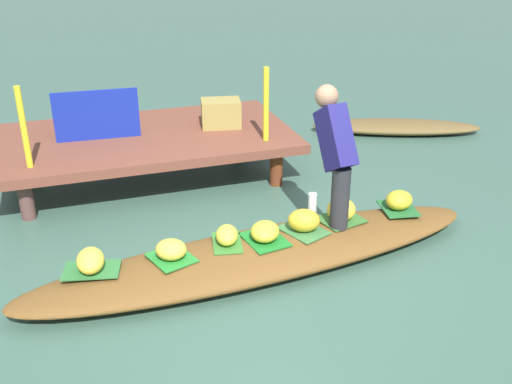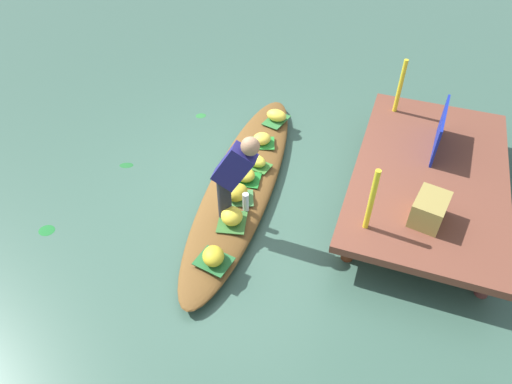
# 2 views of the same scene
# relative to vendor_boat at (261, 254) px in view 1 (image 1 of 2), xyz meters

# --- Properties ---
(canal_water) EXTENTS (40.00, 40.00, 0.00)m
(canal_water) POSITION_rel_vendor_boat_xyz_m (0.00, 0.00, -0.11)
(canal_water) COLOR #3A5D4E
(canal_water) RESTS_ON ground
(dock_platform) EXTENTS (3.20, 1.80, 0.48)m
(dock_platform) POSITION_rel_vendor_boat_xyz_m (-0.58, 2.25, 0.32)
(dock_platform) COLOR brown
(dock_platform) RESTS_ON ground
(vendor_boat) EXTENTS (4.10, 1.16, 0.21)m
(vendor_boat) POSITION_rel_vendor_boat_xyz_m (0.00, 0.00, 0.00)
(vendor_boat) COLOR brown
(vendor_boat) RESTS_ON ground
(moored_boat) EXTENTS (2.32, 1.34, 0.16)m
(moored_boat) POSITION_rel_vendor_boat_xyz_m (2.85, 2.65, -0.02)
(moored_boat) COLOR brown
(moored_boat) RESTS_ON ground
(leaf_mat_0) EXTENTS (0.40, 0.43, 0.01)m
(leaf_mat_0) POSITION_rel_vendor_boat_xyz_m (-0.75, 0.00, 0.11)
(leaf_mat_0) COLOR #26842F
(leaf_mat_0) RESTS_ON vendor_boat
(banana_bunch_0) EXTENTS (0.34, 0.34, 0.15)m
(banana_bunch_0) POSITION_rel_vendor_boat_xyz_m (-0.75, 0.00, 0.19)
(banana_bunch_0) COLOR yellow
(banana_bunch_0) RESTS_ON vendor_boat
(leaf_mat_1) EXTENTS (0.37, 0.44, 0.01)m
(leaf_mat_1) POSITION_rel_vendor_boat_xyz_m (0.05, 0.04, 0.11)
(leaf_mat_1) COLOR #1D7628
(leaf_mat_1) RESTS_ON vendor_boat
(banana_bunch_1) EXTENTS (0.34, 0.36, 0.15)m
(banana_bunch_1) POSITION_rel_vendor_boat_xyz_m (0.05, 0.04, 0.19)
(banana_bunch_1) COLOR gold
(banana_bunch_1) RESTS_ON vendor_boat
(leaf_mat_2) EXTENTS (0.36, 0.42, 0.01)m
(leaf_mat_2) POSITION_rel_vendor_boat_xyz_m (1.41, 0.21, 0.11)
(leaf_mat_2) COLOR #246530
(leaf_mat_2) RESTS_ON vendor_boat
(banana_bunch_2) EXTENTS (0.34, 0.33, 0.17)m
(banana_bunch_2) POSITION_rel_vendor_boat_xyz_m (1.41, 0.21, 0.20)
(banana_bunch_2) COLOR gold
(banana_bunch_2) RESTS_ON vendor_boat
(leaf_mat_3) EXTENTS (0.47, 0.36, 0.01)m
(leaf_mat_3) POSITION_rel_vendor_boat_xyz_m (-1.36, 0.02, 0.11)
(leaf_mat_3) COLOR #2F7035
(leaf_mat_3) RESTS_ON vendor_boat
(banana_bunch_3) EXTENTS (0.24, 0.32, 0.17)m
(banana_bunch_3) POSITION_rel_vendor_boat_xyz_m (-1.36, 0.02, 0.19)
(banana_bunch_3) COLOR yellow
(banana_bunch_3) RESTS_ON vendor_boat
(leaf_mat_4) EXTENTS (0.44, 0.40, 0.01)m
(leaf_mat_4) POSITION_rel_vendor_boat_xyz_m (0.81, 0.17, 0.11)
(leaf_mat_4) COLOR #376D2F
(leaf_mat_4) RESTS_ON vendor_boat
(banana_bunch_4) EXTENTS (0.36, 0.36, 0.20)m
(banana_bunch_4) POSITION_rel_vendor_boat_xyz_m (0.81, 0.17, 0.21)
(banana_bunch_4) COLOR yellow
(banana_bunch_4) RESTS_ON vendor_boat
(leaf_mat_5) EXTENTS (0.42, 0.47, 0.01)m
(leaf_mat_5) POSITION_rel_vendor_boat_xyz_m (0.41, 0.09, 0.11)
(leaf_mat_5) COLOR #3D763E
(leaf_mat_5) RESTS_ON vendor_boat
(banana_bunch_5) EXTENTS (0.34, 0.30, 0.19)m
(banana_bunch_5) POSITION_rel_vendor_boat_xyz_m (0.41, 0.09, 0.21)
(banana_bunch_5) COLOR gold
(banana_bunch_5) RESTS_ON vendor_boat
(leaf_mat_6) EXTENTS (0.31, 0.41, 0.01)m
(leaf_mat_6) POSITION_rel_vendor_boat_xyz_m (-0.27, 0.09, 0.11)
(leaf_mat_6) COLOR #37762D
(leaf_mat_6) RESTS_ON vendor_boat
(banana_bunch_6) EXTENTS (0.25, 0.31, 0.14)m
(banana_bunch_6) POSITION_rel_vendor_boat_xyz_m (-0.27, 0.09, 0.18)
(banana_bunch_6) COLOR yellow
(banana_bunch_6) RESTS_ON vendor_boat
(vendor_person) EXTENTS (0.23, 0.54, 1.18)m
(vendor_person) POSITION_rel_vendor_boat_xyz_m (0.72, 0.18, 0.79)
(vendor_person) COLOR #28282D
(vendor_person) RESTS_ON vendor_boat
(water_bottle) EXTENTS (0.08, 0.08, 0.26)m
(water_bottle) POSITION_rel_vendor_boat_xyz_m (0.56, 0.25, 0.23)
(water_bottle) COLOR white
(water_bottle) RESTS_ON vendor_boat
(market_banner) EXTENTS (0.89, 0.08, 0.54)m
(market_banner) POSITION_rel_vendor_boat_xyz_m (-1.08, 2.25, 0.65)
(market_banner) COLOR #14279A
(market_banner) RESTS_ON dock_platform
(railing_post_west) EXTENTS (0.06, 0.06, 0.79)m
(railing_post_west) POSITION_rel_vendor_boat_xyz_m (-1.78, 1.65, 0.77)
(railing_post_west) COLOR yellow
(railing_post_west) RESTS_ON dock_platform
(railing_post_east) EXTENTS (0.06, 0.06, 0.79)m
(railing_post_east) POSITION_rel_vendor_boat_xyz_m (0.62, 1.65, 0.77)
(railing_post_east) COLOR yellow
(railing_post_east) RESTS_ON dock_platform
(produce_crate) EXTENTS (0.49, 0.40, 0.31)m
(produce_crate) POSITION_rel_vendor_boat_xyz_m (0.29, 2.26, 0.53)
(produce_crate) COLOR olive
(produce_crate) RESTS_ON dock_platform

